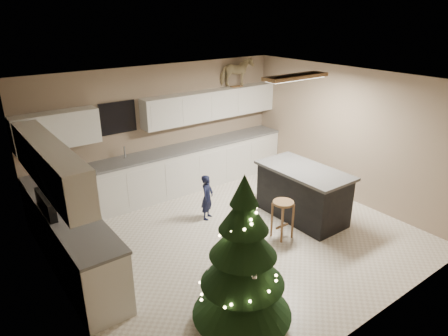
{
  "coord_description": "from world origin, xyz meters",
  "views": [
    {
      "loc": [
        -3.65,
        -4.55,
        3.6
      ],
      "look_at": [
        0.0,
        0.35,
        1.15
      ],
      "focal_mm": 32.0,
      "sensor_mm": 36.0,
      "label": 1
    }
  ],
  "objects": [
    {
      "name": "rocking_horse",
      "position": [
        1.81,
        2.33,
        2.32
      ],
      "size": [
        0.75,
        0.46,
        0.62
      ],
      "rotation": [
        0.0,
        0.0,
        1.36
      ],
      "color": "brown",
      "rests_on": "cabinetry"
    },
    {
      "name": "bar_stool",
      "position": [
        0.62,
        -0.44,
        0.5
      ],
      "size": [
        0.35,
        0.35,
        0.66
      ],
      "rotation": [
        0.0,
        0.0,
        -0.4
      ],
      "color": "brown",
      "rests_on": "ground_plane"
    },
    {
      "name": "ground_plane",
      "position": [
        0.0,
        0.0,
        0.0
      ],
      "size": [
        5.5,
        5.5,
        0.0
      ],
      "primitive_type": "plane",
      "color": "silver"
    },
    {
      "name": "island",
      "position": [
        1.41,
        -0.14,
        0.48
      ],
      "size": [
        0.9,
        1.7,
        0.95
      ],
      "color": "black",
      "rests_on": "ground_plane"
    },
    {
      "name": "cabinetry",
      "position": [
        -0.91,
        1.65,
        0.76
      ],
      "size": [
        5.5,
        3.2,
        2.0
      ],
      "color": "silver",
      "rests_on": "ground_plane"
    },
    {
      "name": "christmas_tree",
      "position": [
        -1.18,
        -1.6,
        0.82
      ],
      "size": [
        1.25,
        1.2,
        1.99
      ],
      "rotation": [
        0.0,
        0.0,
        0.14
      ],
      "color": "#3F2816",
      "rests_on": "ground_plane"
    },
    {
      "name": "room_shell",
      "position": [
        0.02,
        0.0,
        1.75
      ],
      "size": [
        5.52,
        5.02,
        2.61
      ],
      "color": "gray",
      "rests_on": "ground_plane"
    },
    {
      "name": "toddler",
      "position": [
        -0.01,
        0.84,
        0.43
      ],
      "size": [
        0.37,
        0.34,
        0.85
      ],
      "primitive_type": "imported",
      "rotation": [
        0.0,
        0.0,
        0.58
      ],
      "color": "black",
      "rests_on": "ground_plane"
    }
  ]
}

